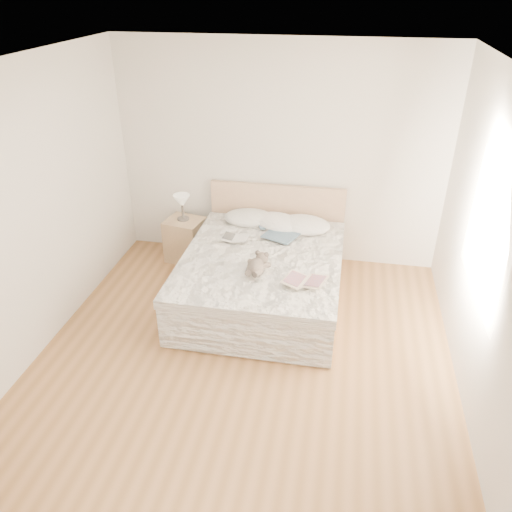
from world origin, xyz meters
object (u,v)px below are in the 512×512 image
table_lamp (182,202)px  photo_book (235,238)px  bed (263,274)px  nightstand (186,240)px  teddy_bear (255,271)px  childrens_book (305,281)px

table_lamp → photo_book: (0.79, -0.50, -0.17)m
bed → nightstand: bearing=148.7°
nightstand → table_lamp: (-0.02, 0.02, 0.52)m
photo_book → teddy_bear: bearing=-60.4°
bed → table_lamp: 1.45m
photo_book → table_lamp: bearing=149.5°
photo_book → childrens_book: 1.17m
nightstand → childrens_book: childrens_book is taller
table_lamp → teddy_bear: size_ratio=1.07×
table_lamp → childrens_book: 2.11m
photo_book → teddy_bear: 0.80m
nightstand → teddy_bear: (1.15, -1.19, 0.37)m
bed → childrens_book: bearing=-47.4°
nightstand → childrens_book: (1.66, -1.26, 0.35)m
bed → photo_book: size_ratio=6.77×
table_lamp → childrens_book: bearing=-37.4°
bed → childrens_book: size_ratio=5.19×
photo_book → childrens_book: childrens_book is taller
nightstand → table_lamp: table_lamp is taller
table_lamp → childrens_book: (1.68, -1.28, -0.17)m
bed → teddy_bear: bearing=-89.3°
childrens_book → table_lamp: bearing=159.1°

